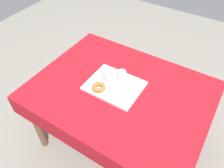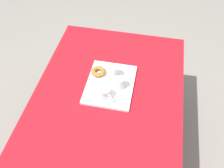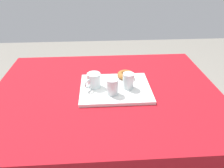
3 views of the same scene
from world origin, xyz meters
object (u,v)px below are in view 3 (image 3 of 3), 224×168
(tea_mug_left, at_px, (94,81))
(donut_plate_left, at_px, (126,78))
(dining_table, at_px, (106,101))
(water_glass_near, at_px, (112,88))
(serving_tray, at_px, (115,88))
(sugar_donut_left, at_px, (126,75))
(water_glass_far, at_px, (128,81))

(tea_mug_left, height_order, donut_plate_left, tea_mug_left)
(dining_table, distance_m, water_glass_near, 0.16)
(serving_tray, bearing_deg, sugar_donut_left, -126.68)
(water_glass_far, bearing_deg, sugar_donut_left, -89.67)
(dining_table, xyz_separation_m, serving_tray, (-0.06, -0.00, 0.09))
(water_glass_far, distance_m, sugar_donut_left, 0.12)
(dining_table, distance_m, donut_plate_left, 0.20)
(serving_tray, xyz_separation_m, tea_mug_left, (0.13, -0.01, 0.05))
(serving_tray, bearing_deg, donut_plate_left, -126.68)
(water_glass_near, height_order, water_glass_far, same)
(tea_mug_left, bearing_deg, serving_tray, 176.88)
(dining_table, height_order, tea_mug_left, tea_mug_left)
(dining_table, height_order, water_glass_near, water_glass_near)
(donut_plate_left, bearing_deg, sugar_donut_left, 0.00)
(water_glass_far, height_order, donut_plate_left, water_glass_far)
(tea_mug_left, bearing_deg, sugar_donut_left, -155.22)
(serving_tray, height_order, donut_plate_left, donut_plate_left)
(serving_tray, distance_m, tea_mug_left, 0.14)
(dining_table, bearing_deg, water_glass_far, 174.76)
(dining_table, xyz_separation_m, sugar_donut_left, (-0.13, -0.11, 0.12))
(serving_tray, xyz_separation_m, sugar_donut_left, (-0.08, -0.10, 0.03))
(serving_tray, height_order, water_glass_far, water_glass_far)
(dining_table, height_order, serving_tray, serving_tray)
(serving_tray, relative_size, water_glass_far, 4.44)
(water_glass_near, xyz_separation_m, sugar_donut_left, (-0.10, -0.18, -0.02))
(water_glass_far, bearing_deg, serving_tray, -12.34)
(donut_plate_left, xyz_separation_m, sugar_donut_left, (0.00, 0.00, 0.02))
(dining_table, relative_size, tea_mug_left, 12.73)
(dining_table, height_order, water_glass_far, water_glass_far)
(serving_tray, xyz_separation_m, water_glass_far, (-0.08, 0.02, 0.05))
(serving_tray, relative_size, tea_mug_left, 3.90)
(tea_mug_left, height_order, water_glass_far, water_glass_far)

